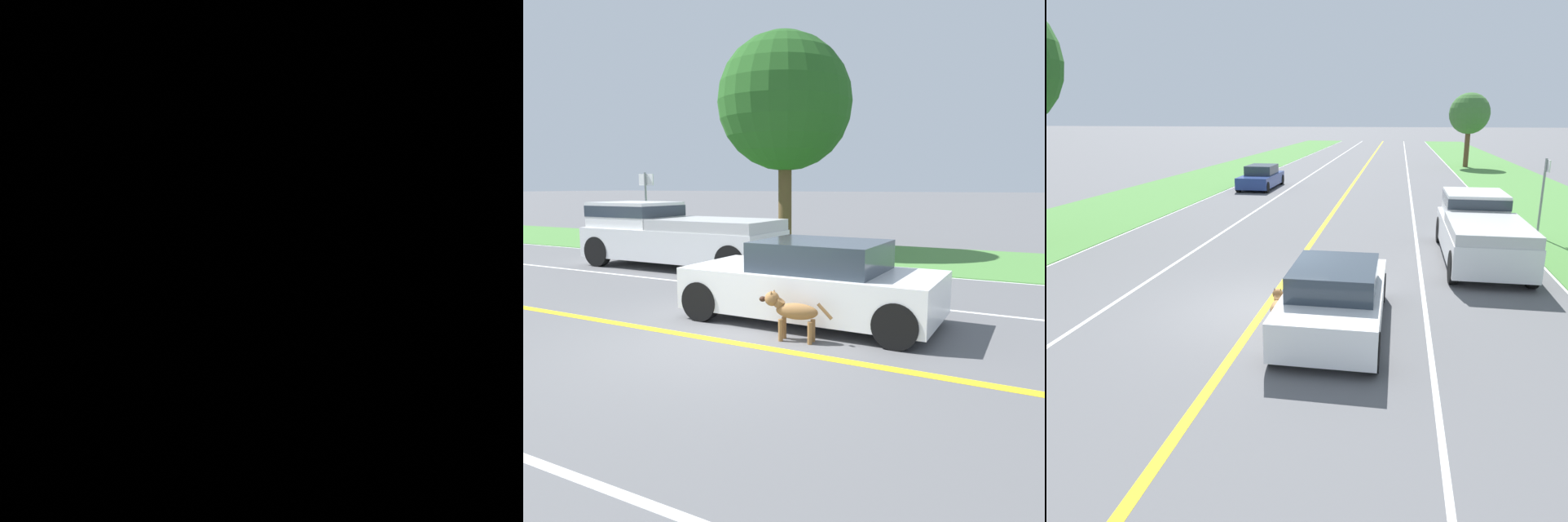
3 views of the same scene
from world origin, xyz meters
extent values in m
plane|color=#5B5B5E|center=(0.00, 0.00, 0.00)|extent=(400.00, 400.00, 0.00)
cube|color=yellow|center=(0.00, 0.00, 0.00)|extent=(0.18, 160.00, 0.01)
cube|color=white|center=(7.00, 0.00, 0.00)|extent=(0.14, 160.00, 0.01)
cube|color=white|center=(3.50, 0.00, 0.00)|extent=(0.10, 160.00, 0.01)
cube|color=#4C843D|center=(10.00, 0.00, 0.01)|extent=(6.00, 160.00, 0.03)
cube|color=white|center=(1.66, -0.78, 0.54)|extent=(1.86, 4.24, 0.70)
cube|color=#2D3842|center=(1.66, -0.95, 1.13)|extent=(1.60, 2.03, 0.48)
cylinder|color=black|center=(2.50, 0.90, 0.34)|extent=(0.22, 0.68, 0.68)
cylinder|color=black|center=(2.50, -2.46, 0.34)|extent=(0.22, 0.68, 0.68)
cylinder|color=black|center=(0.82, 0.90, 0.34)|extent=(0.22, 0.68, 0.68)
cylinder|color=black|center=(0.82, -2.46, 0.34)|extent=(0.22, 0.68, 0.68)
ellipsoid|color=olive|center=(0.50, -1.07, 0.45)|extent=(0.29, 0.67, 0.24)
cylinder|color=olive|center=(0.54, -0.83, 0.17)|extent=(0.07, 0.07, 0.33)
cylinder|color=olive|center=(0.60, -1.28, 0.17)|extent=(0.07, 0.07, 0.33)
cylinder|color=olive|center=(0.40, -0.85, 0.17)|extent=(0.07, 0.07, 0.33)
cylinder|color=olive|center=(0.46, -1.30, 0.17)|extent=(0.07, 0.07, 0.33)
cylinder|color=olive|center=(0.47, -0.79, 0.55)|extent=(0.16, 0.19, 0.17)
sphere|color=olive|center=(0.45, -0.68, 0.61)|extent=(0.25, 0.25, 0.22)
ellipsoid|color=#331E14|center=(0.43, -0.53, 0.60)|extent=(0.11, 0.12, 0.08)
cone|color=brown|center=(0.51, -0.68, 0.70)|extent=(0.08, 0.08, 0.10)
cone|color=brown|center=(0.39, -0.70, 0.70)|extent=(0.08, 0.08, 0.10)
cylinder|color=olive|center=(0.55, -1.49, 0.49)|extent=(0.08, 0.25, 0.24)
cube|color=silver|center=(5.22, 4.84, 0.68)|extent=(2.08, 5.74, 0.84)
cube|color=silver|center=(5.22, 6.50, 1.46)|extent=(1.83, 2.17, 0.72)
cube|color=#2D3842|center=(5.22, 6.50, 1.56)|extent=(1.85, 2.19, 0.31)
cube|color=beige|center=(5.22, 3.63, 1.25)|extent=(2.04, 3.26, 0.29)
cylinder|color=black|center=(6.17, 7.11, 0.43)|extent=(0.22, 0.86, 0.86)
cylinder|color=black|center=(6.17, 2.57, 0.43)|extent=(0.22, 0.86, 0.86)
cylinder|color=black|center=(4.27, 7.11, 0.43)|extent=(0.22, 0.86, 0.86)
cylinder|color=black|center=(4.27, 2.57, 0.43)|extent=(0.22, 0.86, 0.86)
cylinder|color=brown|center=(9.83, 3.97, 1.80)|extent=(0.46, 0.46, 3.60)
sphere|color=#23561E|center=(9.83, 3.97, 5.09)|extent=(4.59, 4.59, 4.59)
cylinder|color=gray|center=(7.72, 8.41, 1.37)|extent=(0.08, 0.08, 2.75)
cube|color=white|center=(7.77, 8.41, 2.50)|extent=(0.03, 0.64, 0.40)
camera|label=1|loc=(-10.66, 4.26, 6.82)|focal=28.00mm
camera|label=2|loc=(-6.03, -4.25, 2.27)|focal=35.00mm
camera|label=3|loc=(2.76, -10.25, 4.12)|focal=35.00mm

